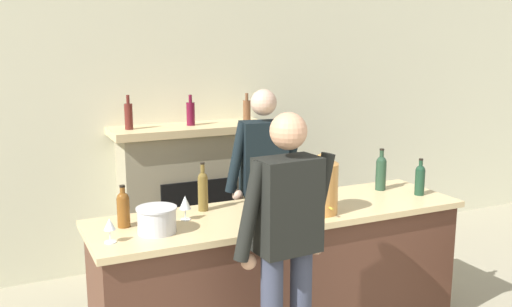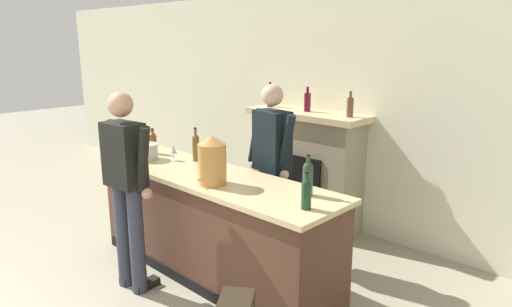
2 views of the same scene
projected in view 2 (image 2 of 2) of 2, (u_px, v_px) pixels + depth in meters
The scene contains 14 objects.
wall_back_panel at pixel (319, 109), 5.47m from camera, with size 12.00×0.07×2.75m.
bar_counter at pixel (212, 225), 4.28m from camera, with size 2.68×0.76×0.98m.
fireplace_stone at pixel (306, 168), 5.43m from camera, with size 1.49×0.52×1.68m.
potted_plant_corner at pixel (163, 174), 6.62m from camera, with size 0.46×0.46×0.70m.
person_customer at pixel (127, 184), 3.90m from camera, with size 0.66×0.32×1.77m.
person_bartender at pixel (272, 165), 4.49m from camera, with size 0.65×0.34×1.78m.
copper_dispenser at pixel (212, 160), 3.85m from camera, with size 0.24×0.28×0.42m.
ice_bucket_steel at pixel (146, 152), 4.69m from camera, with size 0.25×0.25×0.16m.
wine_bottle_chardonnay_pale at pixel (308, 177), 3.58m from camera, with size 0.08×0.08×0.33m.
wine_bottle_merlot_tall at pixel (306, 192), 3.29m from camera, with size 0.07×0.07×0.29m.
wine_bottle_riesling_slim at pixel (196, 146), 4.62m from camera, with size 0.07×0.07×0.34m.
wine_bottle_rose_blush at pixel (153, 142), 4.93m from camera, with size 0.08×0.08×0.27m.
wine_glass_front_left at pixel (125, 146), 4.84m from camera, with size 0.07×0.07×0.15m.
wine_glass_front_right at pixel (173, 149), 4.64m from camera, with size 0.08×0.08×0.17m.
Camera 2 is at (3.20, -0.25, 2.17)m, focal length 32.00 mm.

